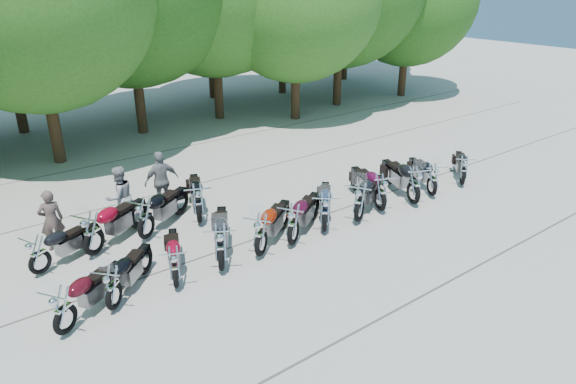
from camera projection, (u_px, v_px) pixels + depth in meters
ground at (323, 248)px, 13.46m from camera, size 90.00×90.00×0.00m
motorcycle_0 at (63, 309)px, 10.00m from camera, size 2.18×1.76×1.23m
motorcycle_1 at (112, 286)px, 10.75m from camera, size 1.99×1.92×1.20m
motorcycle_2 at (174, 266)px, 11.51m from camera, size 1.45×2.19×1.19m
motorcycle_3 at (221, 246)px, 12.14m from camera, size 1.94×2.52×1.41m
motorcycle_4 at (261, 234)px, 12.77m from camera, size 2.39×1.95×1.35m
motorcycle_5 at (293, 223)px, 13.31m from camera, size 2.41×1.90×1.35m
motorcycle_6 at (325, 211)px, 14.02m from camera, size 2.09×2.23×1.33m
motorcycle_7 at (360, 201)px, 14.55m from camera, size 2.53×1.86×1.40m
motorcycle_8 at (381, 191)px, 15.24m from camera, size 1.54×2.52×1.37m
motorcycle_9 at (414, 184)px, 15.67m from camera, size 1.67×2.65×1.44m
motorcycle_10 at (433, 179)px, 16.30m from camera, size 1.70×2.31×1.28m
motorcycle_11 at (464, 170)px, 17.15m from camera, size 2.04×1.90×1.21m
motorcycle_12 at (38, 254)px, 12.03m from camera, size 2.16×1.38×1.17m
motorcycle_13 at (92, 232)px, 12.79m from camera, size 2.50×1.91×1.40m
motorcycle_14 at (145, 217)px, 13.60m from camera, size 2.45×1.97×1.38m
motorcycle_15 at (198, 202)px, 14.48m from camera, size 1.69×2.56×1.39m
rider_0 at (51, 220)px, 13.14m from camera, size 0.63×0.44×1.65m
rider_1 at (120, 197)px, 14.34m from camera, size 1.00×0.86×1.78m
rider_2 at (162, 181)px, 15.39m from camera, size 1.09×0.47×1.84m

